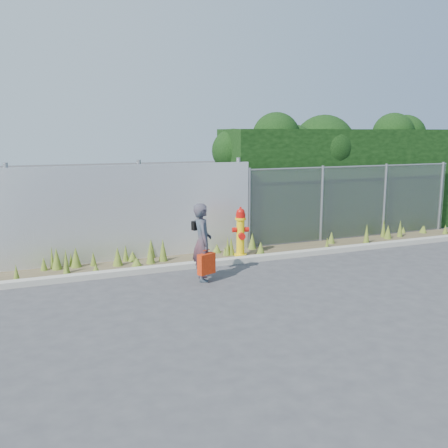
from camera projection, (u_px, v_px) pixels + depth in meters
The scene contains 10 objects.
ground at pixel (266, 286), 9.61m from camera, with size 80.00×80.00×0.00m, color #3A393C.
curb at pixel (229, 261), 11.23m from camera, with size 16.00×0.22×0.12m, color #9E9B8F.
weed_strip at pixel (188, 253), 11.58m from camera, with size 16.00×1.32×0.54m.
corrugated_fence at pixel (72, 216), 10.91m from camera, with size 8.50×0.21×2.30m.
chainlink_fence at pixel (354, 202), 13.75m from camera, with size 6.50×0.07×2.05m.
hedge at pixel (338, 168), 14.58m from camera, with size 7.62×1.85×3.50m.
fire_hydrant at pixel (241, 233), 11.78m from camera, with size 0.40×0.36×1.19m.
woman at pixel (202, 242), 9.87m from camera, with size 0.57×0.37×1.55m, color #105B6A.
red_tote_bag at pixel (206, 264), 9.74m from camera, with size 0.37×0.14×0.48m.
black_shoulder_bag at pixel (198, 225), 10.05m from camera, with size 0.24×0.10×0.18m.
Camera 1 is at (-4.29, -8.21, 2.92)m, focal length 40.00 mm.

